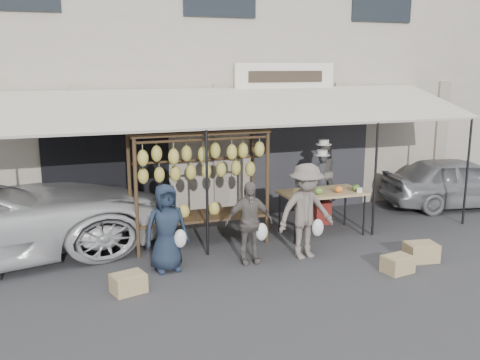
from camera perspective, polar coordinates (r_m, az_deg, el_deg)
The scene contains 16 objects.
ground_plane at distance 9.22m, azimuth 4.66°, elevation -9.55°, with size 90.00×90.00×0.00m, color #2D2D30.
shophouse at distance 14.73m, azimuth -5.75°, elevation 13.06°, with size 24.00×6.15×7.30m.
awning at distance 10.72m, azimuth -0.09°, elevation 7.72°, with size 10.00×2.35×2.92m.
banana_rack at distance 10.08m, azimuth -4.38°, elevation 1.65°, with size 2.60×0.90×2.24m.
produce_table at distance 10.92m, azimuth 8.85°, elevation -1.43°, with size 1.70×0.90×1.04m.
vendor_left at distance 11.67m, azimuth 8.67°, elevation 0.24°, with size 0.39×0.25×1.06m, color #303136.
vendor_right at distance 11.85m, azimuth 8.82°, elevation 0.86°, with size 0.62×0.49×1.28m, color #56524E.
customer_left at distance 9.03m, azimuth -7.86°, elevation -5.07°, with size 0.73×0.47×1.49m, color #1A2435.
customer_mid at distance 9.31m, azimuth 0.95°, elevation -4.56°, with size 0.85×0.36×1.45m, color #615A54.
customer_right at distance 9.57m, azimuth 7.04°, elevation -3.33°, with size 1.11×0.64×1.72m, color #6B6158.
stool_left at distance 11.85m, azimuth 8.55°, elevation -3.42°, with size 0.35×0.35×0.49m, color maroon.
stool_right at distance 12.05m, azimuth 8.68°, elevation -3.22°, with size 0.33×0.33×0.47m, color maroon.
crate_near_a at distance 9.43m, azimuth 16.46°, elevation -8.61°, with size 0.47×0.36×0.28m, color tan.
crate_near_b at distance 10.08m, azimuth 18.74°, elevation -7.28°, with size 0.53×0.41×0.32m, color tan.
crate_far at distance 8.48m, azimuth -11.81°, elevation -10.72°, with size 0.49×0.37×0.29m, color tan.
sedan at distance 14.02m, azimuth 22.27°, elevation -0.19°, with size 1.47×3.65×1.24m, color gray.
Camera 1 is at (-3.55, -7.79, 3.41)m, focal length 40.00 mm.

